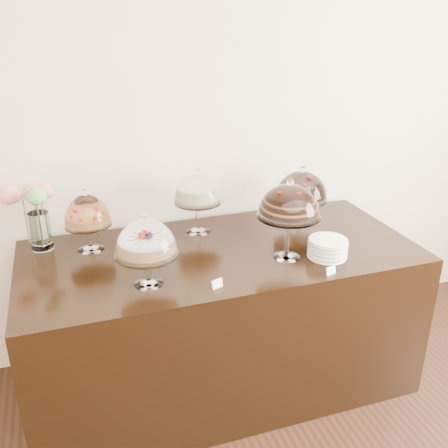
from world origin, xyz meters
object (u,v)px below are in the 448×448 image
object	(u,v)px
cake_stand_sugar_sponge	(146,241)
plate_stack	(328,248)
display_counter	(221,318)
cake_stand_dark_choco	(301,188)
cake_stand_fruit_tart	(87,213)
cake_stand_choco_layer	(289,203)
flower_vase	(33,208)
cake_stand_cheesecake	(197,191)

from	to	relation	value
cake_stand_sugar_sponge	plate_stack	xyz separation A→B (m)	(0.98, -0.02, -0.18)
display_counter	cake_stand_dark_choco	size ratio (longest dim) A/B	5.98
display_counter	cake_stand_dark_choco	xyz separation A→B (m)	(0.60, 0.23, 0.68)
cake_stand_sugar_sponge	cake_stand_fruit_tart	size ratio (longest dim) A/B	1.04
cake_stand_sugar_sponge	plate_stack	distance (m)	0.99
display_counter	plate_stack	xyz separation A→B (m)	(0.52, -0.26, 0.50)
cake_stand_fruit_tart	cake_stand_choco_layer	bearing A→B (deg)	-23.52
cake_stand_sugar_sponge	cake_stand_fruit_tart	xyz separation A→B (m)	(-0.24, 0.49, -0.01)
flower_vase	cake_stand_dark_choco	bearing A→B (deg)	-4.61
cake_stand_cheesecake	flower_vase	world-z (taller)	cake_stand_cheesecake
cake_stand_dark_choco	flower_vase	xyz separation A→B (m)	(-1.57, 0.13, 0.01)
cake_stand_dark_choco	flower_vase	bearing A→B (deg)	175.39
cake_stand_cheesecake	cake_stand_dark_choco	world-z (taller)	cake_stand_cheesecake
cake_stand_dark_choco	flower_vase	size ratio (longest dim) A/B	0.94
cake_stand_choco_layer	cake_stand_cheesecake	world-z (taller)	cake_stand_choco_layer
cake_stand_choco_layer	flower_vase	world-z (taller)	cake_stand_choco_layer
plate_stack	cake_stand_dark_choco	bearing A→B (deg)	80.72
cake_stand_cheesecake	plate_stack	distance (m)	0.82
cake_stand_sugar_sponge	cake_stand_fruit_tart	world-z (taller)	cake_stand_sugar_sponge
display_counter	cake_stand_cheesecake	world-z (taller)	cake_stand_cheesecake
cake_stand_fruit_tart	flower_vase	xyz separation A→B (m)	(-0.28, 0.11, 0.02)
cake_stand_sugar_sponge	display_counter	bearing A→B (deg)	28.08
cake_stand_choco_layer	display_counter	bearing A→B (deg)	148.56
cake_stand_sugar_sponge	cake_stand_dark_choco	distance (m)	1.16
cake_stand_dark_choco	plate_stack	world-z (taller)	cake_stand_dark_choco
cake_stand_fruit_tart	display_counter	bearing A→B (deg)	-19.58
cake_stand_cheesecake	plate_stack	xyz separation A→B (m)	(0.57, -0.56, -0.20)
cake_stand_sugar_sponge	flower_vase	distance (m)	0.79
cake_stand_choco_layer	flower_vase	xyz separation A→B (m)	(-1.28, 0.55, -0.07)
cake_stand_sugar_sponge	plate_stack	world-z (taller)	cake_stand_sugar_sponge
cake_stand_cheesecake	flower_vase	bearing A→B (deg)	175.88
cake_stand_choco_layer	plate_stack	size ratio (longest dim) A/B	2.15
display_counter	flower_vase	distance (m)	1.24
cake_stand_sugar_sponge	plate_stack	bearing A→B (deg)	-1.24
cake_stand_sugar_sponge	flower_vase	xyz separation A→B (m)	(-0.51, 0.60, 0.01)
cake_stand_choco_layer	cake_stand_cheesecake	size ratio (longest dim) A/B	1.13
display_counter	flower_vase	size ratio (longest dim) A/B	5.60
cake_stand_dark_choco	flower_vase	world-z (taller)	flower_vase
cake_stand_fruit_tart	cake_stand_dark_choco	bearing A→B (deg)	-0.60
cake_stand_cheesecake	cake_stand_fruit_tart	bearing A→B (deg)	-175.81
cake_stand_choco_layer	cake_stand_dark_choco	distance (m)	0.52
flower_vase	plate_stack	bearing A→B (deg)	-22.71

